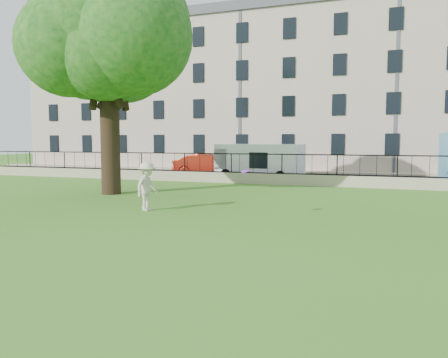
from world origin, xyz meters
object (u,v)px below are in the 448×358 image
at_px(white_van, 259,162).
at_px(red_sedan, 208,166).
at_px(man, 147,186).
at_px(frisbee, 245,171).
at_px(tree, 106,30).

bearing_deg(white_van, red_sedan, 173.28).
xyz_separation_m(man, white_van, (0.37, 13.02, 0.27)).
relative_size(man, red_sedan, 0.36).
bearing_deg(frisbee, tree, 153.21).
relative_size(man, frisbee, 6.33).
bearing_deg(red_sedan, white_van, -107.19).
distance_m(tree, red_sedan, 12.27).
bearing_deg(frisbee, man, 176.29).
xyz_separation_m(tree, man, (4.19, -3.73, -6.56)).
bearing_deg(man, red_sedan, 19.34).
bearing_deg(white_van, tree, -108.37).
relative_size(tree, white_van, 2.06).
bearing_deg(man, tree, 53.66).
relative_size(frisbee, white_van, 0.05).
bearing_deg(man, white_van, 3.71).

